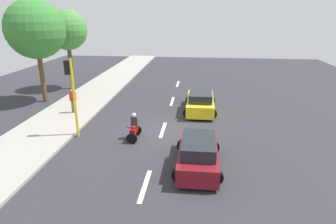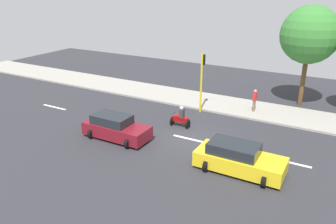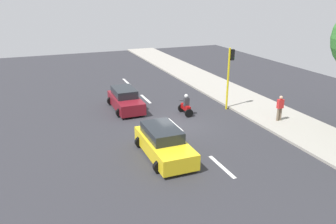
% 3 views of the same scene
% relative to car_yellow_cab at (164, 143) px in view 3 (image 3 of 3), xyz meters
% --- Properties ---
extents(ground_plane, '(40.00, 60.00, 0.10)m').
position_rel_car_yellow_cab_xyz_m(ground_plane, '(2.23, 3.81, -0.76)').
color(ground_plane, '#2D2D33').
extents(sidewalk, '(4.00, 60.00, 0.15)m').
position_rel_car_yellow_cab_xyz_m(sidewalk, '(9.23, 3.81, -0.64)').
color(sidewalk, '#9E998E').
rests_on(sidewalk, ground).
extents(lane_stripe_north, '(0.20, 2.40, 0.01)m').
position_rel_car_yellow_cab_xyz_m(lane_stripe_north, '(2.23, -2.19, -0.71)').
color(lane_stripe_north, white).
rests_on(lane_stripe_north, ground).
extents(lane_stripe_mid, '(0.20, 2.40, 0.01)m').
position_rel_car_yellow_cab_xyz_m(lane_stripe_mid, '(2.23, 3.81, -0.71)').
color(lane_stripe_mid, white).
rests_on(lane_stripe_mid, ground).
extents(lane_stripe_south, '(0.20, 2.40, 0.01)m').
position_rel_car_yellow_cab_xyz_m(lane_stripe_south, '(2.23, 9.81, -0.71)').
color(lane_stripe_south, white).
rests_on(lane_stripe_south, ground).
extents(lane_stripe_far_south, '(0.20, 2.40, 0.01)m').
position_rel_car_yellow_cab_xyz_m(lane_stripe_far_south, '(2.23, 15.81, -0.71)').
color(lane_stripe_far_south, white).
rests_on(lane_stripe_far_south, ground).
extents(car_yellow_cab, '(2.29, 4.57, 1.52)m').
position_rel_car_yellow_cab_xyz_m(car_yellow_cab, '(0.00, 0.00, 0.00)').
color(car_yellow_cab, yellow).
rests_on(car_yellow_cab, ground).
extents(car_maroon, '(2.17, 4.29, 1.52)m').
position_rel_car_yellow_cab_xyz_m(car_maroon, '(0.08, 8.01, -0.00)').
color(car_maroon, maroon).
rests_on(car_maroon, ground).
extents(motorcycle, '(0.60, 1.30, 1.53)m').
position_rel_car_yellow_cab_xyz_m(motorcycle, '(3.67, 5.27, -0.07)').
color(motorcycle, black).
rests_on(motorcycle, ground).
extents(pedestrian_near_signal, '(0.40, 0.24, 1.69)m').
position_rel_car_yellow_cab_xyz_m(pedestrian_near_signal, '(8.76, 1.64, 0.35)').
color(pedestrian_near_signal, '#72604C').
rests_on(pedestrian_near_signal, sidewalk).
extents(traffic_light_corner, '(0.49, 0.24, 4.50)m').
position_rel_car_yellow_cab_xyz_m(traffic_light_corner, '(7.07, 5.26, 2.22)').
color(traffic_light_corner, yellow).
rests_on(traffic_light_corner, ground).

